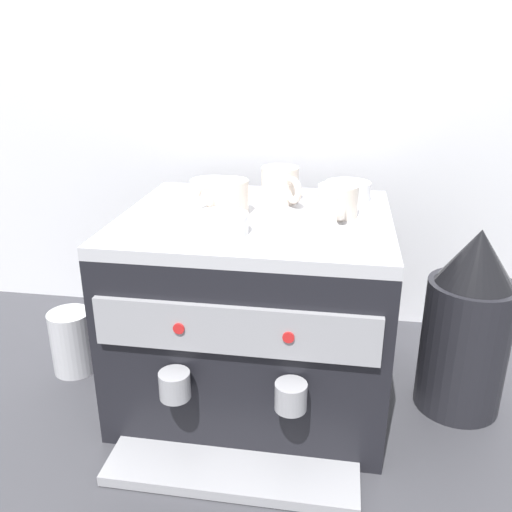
{
  "coord_description": "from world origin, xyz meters",
  "views": [
    {
      "loc": [
        0.17,
        -1.04,
        0.74
      ],
      "look_at": [
        0.0,
        0.0,
        0.32
      ],
      "focal_mm": 38.03,
      "sensor_mm": 36.0,
      "label": 1
    }
  ],
  "objects_px": {
    "ceramic_bowl_0": "(212,188)",
    "ceramic_bowl_1": "(181,211)",
    "espresso_machine": "(256,308)",
    "ceramic_bowl_2": "(347,191)",
    "ceramic_cup_0": "(228,197)",
    "ceramic_cup_1": "(281,185)",
    "milk_pitcher": "(73,341)",
    "ceramic_bowl_3": "(222,224)",
    "coffee_grinder": "(467,327)",
    "ceramic_cup_2": "(338,201)"
  },
  "relations": [
    {
      "from": "ceramic_cup_0",
      "to": "milk_pitcher",
      "type": "xyz_separation_m",
      "value": [
        -0.39,
        0.0,
        -0.37
      ]
    },
    {
      "from": "ceramic_cup_0",
      "to": "ceramic_cup_2",
      "type": "xyz_separation_m",
      "value": [
        0.22,
        0.02,
        -0.0
      ]
    },
    {
      "from": "ceramic_cup_2",
      "to": "milk_pitcher",
      "type": "distance_m",
      "value": 0.71
    },
    {
      "from": "espresso_machine",
      "to": "ceramic_bowl_3",
      "type": "bearing_deg",
      "value": -111.3
    },
    {
      "from": "ceramic_cup_1",
      "to": "ceramic_bowl_3",
      "type": "distance_m",
      "value": 0.24
    },
    {
      "from": "ceramic_bowl_1",
      "to": "ceramic_bowl_2",
      "type": "height_order",
      "value": "ceramic_bowl_2"
    },
    {
      "from": "coffee_grinder",
      "to": "ceramic_bowl_1",
      "type": "bearing_deg",
      "value": -175.0
    },
    {
      "from": "ceramic_cup_2",
      "to": "ceramic_bowl_1",
      "type": "bearing_deg",
      "value": -168.77
    },
    {
      "from": "ceramic_bowl_0",
      "to": "ceramic_bowl_2",
      "type": "height_order",
      "value": "ceramic_bowl_2"
    },
    {
      "from": "espresso_machine",
      "to": "ceramic_bowl_1",
      "type": "relative_size",
      "value": 5.41
    },
    {
      "from": "milk_pitcher",
      "to": "ceramic_cup_1",
      "type": "bearing_deg",
      "value": 11.82
    },
    {
      "from": "espresso_machine",
      "to": "ceramic_cup_2",
      "type": "bearing_deg",
      "value": 7.58
    },
    {
      "from": "ceramic_bowl_0",
      "to": "coffee_grinder",
      "type": "height_order",
      "value": "ceramic_bowl_0"
    },
    {
      "from": "espresso_machine",
      "to": "ceramic_bowl_0",
      "type": "bearing_deg",
      "value": 130.27
    },
    {
      "from": "espresso_machine",
      "to": "milk_pitcher",
      "type": "distance_m",
      "value": 0.46
    },
    {
      "from": "ceramic_bowl_0",
      "to": "milk_pitcher",
      "type": "height_order",
      "value": "ceramic_bowl_0"
    },
    {
      "from": "ceramic_cup_2",
      "to": "coffee_grinder",
      "type": "xyz_separation_m",
      "value": [
        0.28,
        -0.01,
        -0.25
      ]
    },
    {
      "from": "espresso_machine",
      "to": "ceramic_bowl_0",
      "type": "height_order",
      "value": "ceramic_bowl_0"
    },
    {
      "from": "coffee_grinder",
      "to": "milk_pitcher",
      "type": "height_order",
      "value": "coffee_grinder"
    },
    {
      "from": "ceramic_cup_1",
      "to": "ceramic_cup_2",
      "type": "distance_m",
      "value": 0.15
    },
    {
      "from": "ceramic_cup_2",
      "to": "ceramic_bowl_0",
      "type": "bearing_deg",
      "value": 156.46
    },
    {
      "from": "ceramic_cup_1",
      "to": "ceramic_bowl_2",
      "type": "distance_m",
      "value": 0.15
    },
    {
      "from": "ceramic_cup_1",
      "to": "ceramic_bowl_2",
      "type": "bearing_deg",
      "value": 17.03
    },
    {
      "from": "ceramic_cup_0",
      "to": "ceramic_cup_1",
      "type": "relative_size",
      "value": 1.02
    },
    {
      "from": "ceramic_bowl_3",
      "to": "coffee_grinder",
      "type": "distance_m",
      "value": 0.56
    },
    {
      "from": "ceramic_cup_0",
      "to": "ceramic_cup_1",
      "type": "bearing_deg",
      "value": 47.13
    },
    {
      "from": "ceramic_cup_2",
      "to": "ceramic_bowl_2",
      "type": "distance_m",
      "value": 0.13
    },
    {
      "from": "ceramic_bowl_0",
      "to": "ceramic_bowl_3",
      "type": "distance_m",
      "value": 0.27
    },
    {
      "from": "ceramic_bowl_2",
      "to": "ceramic_bowl_0",
      "type": "bearing_deg",
      "value": -179.34
    },
    {
      "from": "espresso_machine",
      "to": "ceramic_bowl_3",
      "type": "relative_size",
      "value": 5.9
    },
    {
      "from": "ceramic_cup_2",
      "to": "ceramic_bowl_3",
      "type": "bearing_deg",
      "value": -146.83
    },
    {
      "from": "coffee_grinder",
      "to": "ceramic_cup_2",
      "type": "bearing_deg",
      "value": 177.99
    },
    {
      "from": "espresso_machine",
      "to": "ceramic_cup_2",
      "type": "xyz_separation_m",
      "value": [
        0.16,
        0.02,
        0.24
      ]
    },
    {
      "from": "espresso_machine",
      "to": "ceramic_bowl_3",
      "type": "xyz_separation_m",
      "value": [
        -0.04,
        -0.11,
        0.23
      ]
    },
    {
      "from": "espresso_machine",
      "to": "ceramic_cup_1",
      "type": "xyz_separation_m",
      "value": [
        0.04,
        0.11,
        0.25
      ]
    },
    {
      "from": "ceramic_bowl_2",
      "to": "milk_pitcher",
      "type": "height_order",
      "value": "ceramic_bowl_2"
    },
    {
      "from": "ceramic_bowl_0",
      "to": "ceramic_bowl_1",
      "type": "height_order",
      "value": "ceramic_bowl_0"
    },
    {
      "from": "ceramic_bowl_0",
      "to": "coffee_grinder",
      "type": "bearing_deg",
      "value": -13.42
    },
    {
      "from": "milk_pitcher",
      "to": "ceramic_cup_0",
      "type": "bearing_deg",
      "value": -0.32
    },
    {
      "from": "ceramic_cup_0",
      "to": "ceramic_bowl_1",
      "type": "height_order",
      "value": "ceramic_cup_0"
    },
    {
      "from": "espresso_machine",
      "to": "ceramic_bowl_1",
      "type": "xyz_separation_m",
      "value": [
        -0.14,
        -0.04,
        0.22
      ]
    },
    {
      "from": "ceramic_bowl_1",
      "to": "espresso_machine",
      "type": "bearing_deg",
      "value": 15.24
    },
    {
      "from": "ceramic_cup_2",
      "to": "milk_pitcher",
      "type": "xyz_separation_m",
      "value": [
        -0.6,
        -0.02,
        -0.37
      ]
    },
    {
      "from": "ceramic_bowl_3",
      "to": "ceramic_bowl_2",
      "type": "bearing_deg",
      "value": 49.43
    },
    {
      "from": "ceramic_bowl_0",
      "to": "ceramic_cup_1",
      "type": "bearing_deg",
      "value": -13.91
    },
    {
      "from": "ceramic_bowl_1",
      "to": "milk_pitcher",
      "type": "height_order",
      "value": "ceramic_bowl_1"
    },
    {
      "from": "ceramic_cup_0",
      "to": "espresso_machine",
      "type": "bearing_deg",
      "value": -3.72
    },
    {
      "from": "ceramic_cup_1",
      "to": "ceramic_bowl_1",
      "type": "height_order",
      "value": "ceramic_cup_1"
    },
    {
      "from": "ceramic_cup_2",
      "to": "ceramic_bowl_2",
      "type": "relative_size",
      "value": 1.15
    },
    {
      "from": "ceramic_cup_0",
      "to": "ceramic_bowl_3",
      "type": "xyz_separation_m",
      "value": [
        0.01,
        -0.12,
        -0.02
      ]
    }
  ]
}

